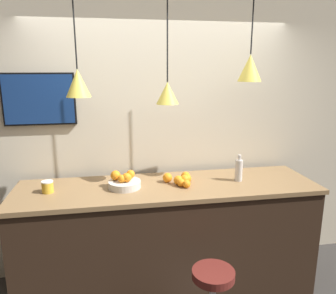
# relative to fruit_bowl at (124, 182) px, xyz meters

# --- Properties ---
(back_wall) EXTENTS (8.00, 0.06, 2.90)m
(back_wall) POSITION_rel_fruit_bowl_xyz_m (0.39, 0.47, 0.35)
(back_wall) COLOR beige
(back_wall) RESTS_ON ground_plane
(service_counter) EXTENTS (2.68, 0.74, 1.05)m
(service_counter) POSITION_rel_fruit_bowl_xyz_m (0.39, -0.01, -0.58)
(service_counter) COLOR black
(service_counter) RESTS_ON ground_plane
(fruit_bowl) EXTENTS (0.28, 0.28, 0.15)m
(fruit_bowl) POSITION_rel_fruit_bowl_xyz_m (0.00, 0.00, 0.00)
(fruit_bowl) COLOR beige
(fruit_bowl) RESTS_ON service_counter
(orange_pile) EXTENTS (0.26, 0.27, 0.09)m
(orange_pile) POSITION_rel_fruit_bowl_xyz_m (0.51, 0.02, -0.01)
(orange_pile) COLOR orange
(orange_pile) RESTS_ON service_counter
(juice_bottle) EXTENTS (0.07, 0.07, 0.25)m
(juice_bottle) POSITION_rel_fruit_bowl_xyz_m (1.05, -0.00, 0.05)
(juice_bottle) COLOR silver
(juice_bottle) RESTS_ON service_counter
(spread_jar) EXTENTS (0.10, 0.10, 0.10)m
(spread_jar) POSITION_rel_fruit_bowl_xyz_m (-0.64, -0.00, -0.00)
(spread_jar) COLOR gold
(spread_jar) RESTS_ON service_counter
(pendant_lamp_left) EXTENTS (0.20, 0.20, 0.96)m
(pendant_lamp_left) POSITION_rel_fruit_bowl_xyz_m (-0.34, 0.02, 0.85)
(pendant_lamp_left) COLOR black
(pendant_lamp_middle) EXTENTS (0.19, 0.19, 1.03)m
(pendant_lamp_middle) POSITION_rel_fruit_bowl_xyz_m (0.39, 0.02, 0.77)
(pendant_lamp_middle) COLOR black
(pendant_lamp_right) EXTENTS (0.21, 0.21, 0.85)m
(pendant_lamp_right) POSITION_rel_fruit_bowl_xyz_m (1.11, 0.02, 0.97)
(pendant_lamp_right) COLOR black
(mounted_tv) EXTENTS (0.64, 0.04, 0.47)m
(mounted_tv) POSITION_rel_fruit_bowl_xyz_m (-0.72, 0.42, 0.69)
(mounted_tv) COLOR black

